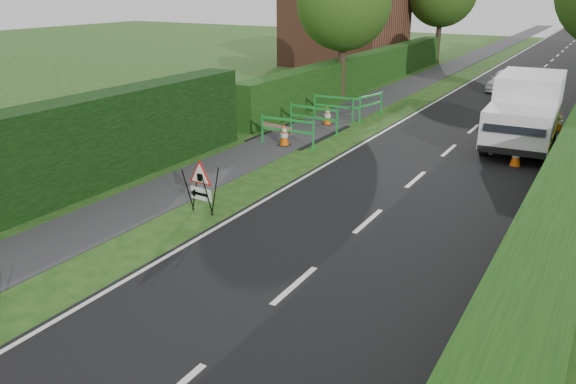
% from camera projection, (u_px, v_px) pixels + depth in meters
% --- Properties ---
extents(ground, '(120.00, 120.00, 0.00)m').
position_uv_depth(ground, '(156.00, 276.00, 10.81)').
color(ground, '#1D4112').
rests_on(ground, ground).
extents(road_surface, '(6.00, 90.00, 0.02)m').
position_uv_depth(road_surface, '(544.00, 68.00, 37.93)').
color(road_surface, black).
rests_on(road_surface, ground).
extents(footpath, '(2.00, 90.00, 0.02)m').
position_uv_depth(footpath, '(462.00, 62.00, 40.54)').
color(footpath, '#2D2D30').
rests_on(footpath, ground).
extents(hedge_west_far, '(1.00, 24.00, 1.80)m').
position_uv_depth(hedge_west_far, '(365.00, 86.00, 30.98)').
color(hedge_west_far, '#14380F').
rests_on(hedge_west_far, ground).
extents(house_west, '(7.50, 7.40, 7.88)m').
position_uv_depth(house_west, '(346.00, 21.00, 38.82)').
color(house_west, brown).
rests_on(house_west, ground).
extents(tree_nw, '(4.40, 4.40, 6.70)m').
position_uv_depth(tree_nw, '(344.00, 3.00, 26.00)').
color(tree_nw, '#2D2116').
rests_on(tree_nw, ground).
extents(triangle_sign, '(0.81, 0.81, 1.14)m').
position_uv_depth(triangle_sign, '(199.00, 183.00, 13.49)').
color(triangle_sign, black).
rests_on(triangle_sign, ground).
extents(works_van, '(2.29, 5.32, 2.38)m').
position_uv_depth(works_van, '(525.00, 110.00, 19.12)').
color(works_van, silver).
rests_on(works_van, ground).
extents(traffic_cone_0, '(0.38, 0.38, 0.79)m').
position_uv_depth(traffic_cone_0, '(516.00, 154.00, 17.15)').
color(traffic_cone_0, black).
rests_on(traffic_cone_0, ground).
extents(traffic_cone_1, '(0.38, 0.38, 0.79)m').
position_uv_depth(traffic_cone_1, '(548.00, 137.00, 19.07)').
color(traffic_cone_1, black).
rests_on(traffic_cone_1, ground).
extents(traffic_cone_2, '(0.38, 0.38, 0.79)m').
position_uv_depth(traffic_cone_2, '(559.00, 122.00, 21.25)').
color(traffic_cone_2, black).
rests_on(traffic_cone_2, ground).
extents(traffic_cone_3, '(0.38, 0.38, 0.79)m').
position_uv_depth(traffic_cone_3, '(284.00, 135.00, 19.39)').
color(traffic_cone_3, black).
rests_on(traffic_cone_3, ground).
extents(traffic_cone_4, '(0.38, 0.38, 0.79)m').
position_uv_depth(traffic_cone_4, '(328.00, 115.00, 22.32)').
color(traffic_cone_4, black).
rests_on(traffic_cone_4, ground).
extents(ped_barrier_0, '(2.07, 0.43, 1.00)m').
position_uv_depth(ped_barrier_0, '(287.00, 128.00, 19.30)').
color(ped_barrier_0, '#1A8F30').
rests_on(ped_barrier_0, ground).
extents(ped_barrier_1, '(2.07, 0.41, 1.00)m').
position_uv_depth(ped_barrier_1, '(314.00, 116.00, 21.17)').
color(ped_barrier_1, '#1A8F30').
rests_on(ped_barrier_1, ground).
extents(ped_barrier_2, '(2.08, 0.52, 1.00)m').
position_uv_depth(ped_barrier_2, '(337.00, 105.00, 23.12)').
color(ped_barrier_2, '#1A8F30').
rests_on(ped_barrier_2, ground).
extents(ped_barrier_3, '(0.81, 2.09, 1.00)m').
position_uv_depth(ped_barrier_3, '(368.00, 103.00, 23.37)').
color(ped_barrier_3, '#1A8F30').
rests_on(ped_barrier_3, ground).
extents(redwhite_plank, '(1.47, 0.38, 0.25)m').
position_uv_depth(redwhite_plank, '(276.00, 140.00, 20.23)').
color(redwhite_plank, red).
rests_on(redwhite_plank, ground).
extents(hatchback_car, '(1.58, 3.39, 1.12)m').
position_uv_depth(hatchback_car, '(506.00, 80.00, 29.43)').
color(hatchback_car, silver).
rests_on(hatchback_car, ground).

